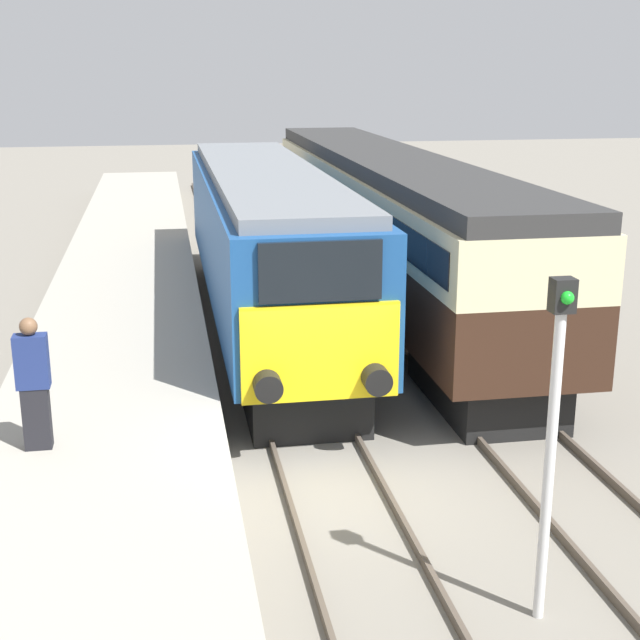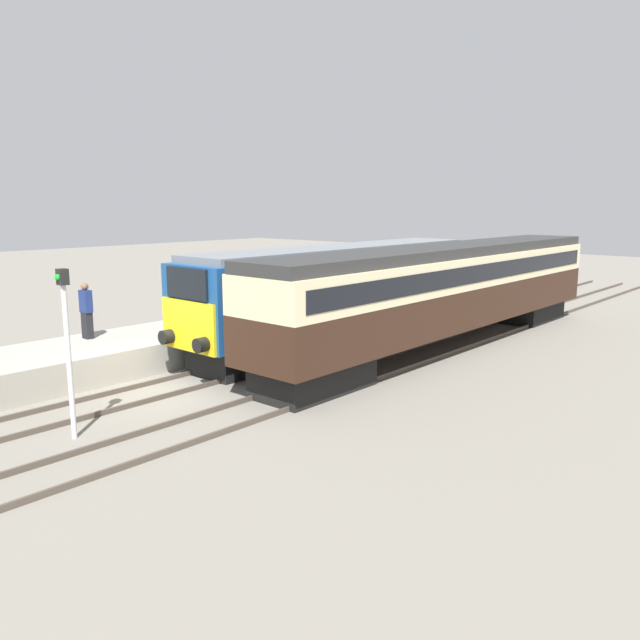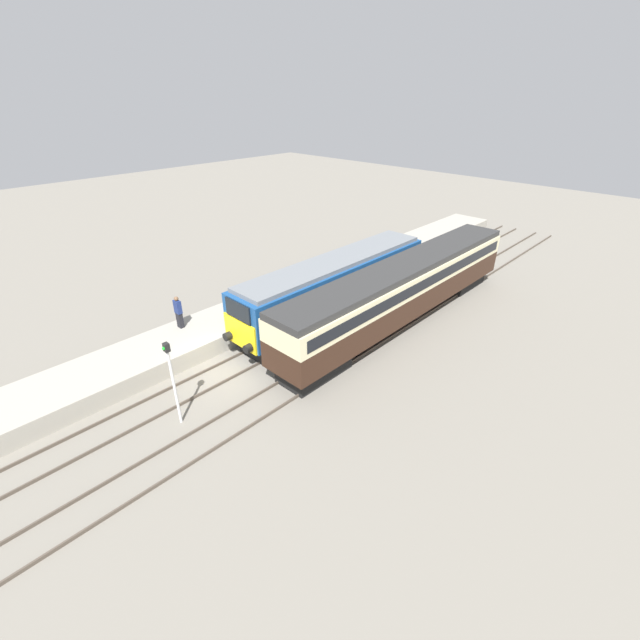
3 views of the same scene
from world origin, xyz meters
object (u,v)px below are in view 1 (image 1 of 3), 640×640
Objects in this scene: locomotive at (266,242)px; passenger_carriage at (386,212)px; signal_post at (553,425)px; person_on_platform at (34,384)px.

passenger_carriage is (3.40, 2.27, 0.22)m from locomotive.
locomotive is 3.73× the size of signal_post.
locomotive is 4.09m from passenger_carriage.
signal_post reaches higher than passenger_carriage.
locomotive is at bearing 63.35° from person_on_platform.
passenger_carriage is at bearing 83.10° from signal_post.
locomotive is 0.75× the size of passenger_carriage.
locomotive is at bearing -146.31° from passenger_carriage.
locomotive is 7.94× the size of person_on_platform.
locomotive is 11.91m from signal_post.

